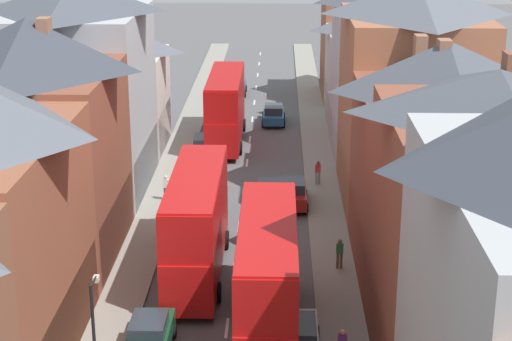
{
  "coord_description": "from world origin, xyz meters",
  "views": [
    {
      "loc": [
        2.21,
        -15.76,
        18.58
      ],
      "look_at": [
        0.79,
        36.54,
        1.24
      ],
      "focal_mm": 60.0,
      "sensor_mm": 36.0,
      "label": 1
    }
  ],
  "objects_px": {
    "car_mid_black": "(271,195)",
    "car_mid_white": "(205,146)",
    "double_decker_bus_mid_street": "(225,107)",
    "car_near_silver": "(292,193)",
    "pedestrian_far_right": "(318,171)",
    "pedestrian_mid_right": "(340,252)",
    "double_decker_bus_far_approaching": "(196,223)",
    "street_lamp": "(95,341)",
    "car_parked_left_a": "(150,335)",
    "car_parked_right_a": "(298,338)",
    "double_decker_bus_lead": "(267,277)",
    "pedestrian_far_left": "(166,187)",
    "car_parked_left_b": "(274,114)",
    "car_near_blue": "(236,86)"
  },
  "relations": [
    {
      "from": "car_near_silver",
      "to": "car_mid_black",
      "type": "height_order",
      "value": "car_near_silver"
    },
    {
      "from": "double_decker_bus_mid_street",
      "to": "pedestrian_mid_right",
      "type": "bearing_deg",
      "value": -72.57
    },
    {
      "from": "double_decker_bus_far_approaching",
      "to": "pedestrian_far_right",
      "type": "bearing_deg",
      "value": 64.08
    },
    {
      "from": "double_decker_bus_mid_street",
      "to": "car_parked_right_a",
      "type": "xyz_separation_m",
      "value": [
        4.91,
        -31.23,
        -2.0
      ]
    },
    {
      "from": "street_lamp",
      "to": "pedestrian_far_right",
      "type": "bearing_deg",
      "value": 70.85
    },
    {
      "from": "car_parked_left_a",
      "to": "car_mid_black",
      "type": "height_order",
      "value": "car_mid_black"
    },
    {
      "from": "double_decker_bus_mid_street",
      "to": "car_parked_right_a",
      "type": "height_order",
      "value": "double_decker_bus_mid_street"
    },
    {
      "from": "car_parked_right_a",
      "to": "pedestrian_far_left",
      "type": "bearing_deg",
      "value": 113.3
    },
    {
      "from": "car_near_blue",
      "to": "car_mid_white",
      "type": "bearing_deg",
      "value": -93.78
    },
    {
      "from": "car_mid_white",
      "to": "pedestrian_mid_right",
      "type": "relative_size",
      "value": 2.75
    },
    {
      "from": "car_parked_right_a",
      "to": "car_mid_white",
      "type": "relative_size",
      "value": 0.98
    },
    {
      "from": "double_decker_bus_mid_street",
      "to": "car_near_silver",
      "type": "height_order",
      "value": "double_decker_bus_mid_street"
    },
    {
      "from": "car_near_blue",
      "to": "pedestrian_far_right",
      "type": "bearing_deg",
      "value": -75.71
    },
    {
      "from": "pedestrian_mid_right",
      "to": "car_near_silver",
      "type": "bearing_deg",
      "value": 103.74
    },
    {
      "from": "car_mid_black",
      "to": "car_parked_left_b",
      "type": "bearing_deg",
      "value": 90.0
    },
    {
      "from": "car_mid_white",
      "to": "pedestrian_far_right",
      "type": "height_order",
      "value": "pedestrian_far_right"
    },
    {
      "from": "car_parked_left_b",
      "to": "street_lamp",
      "type": "xyz_separation_m",
      "value": [
        -6.05,
        -41.63,
        2.44
      ]
    },
    {
      "from": "double_decker_bus_far_approaching",
      "to": "car_parked_right_a",
      "type": "xyz_separation_m",
      "value": [
        4.91,
        -7.76,
        -2.0
      ]
    },
    {
      "from": "car_parked_left_a",
      "to": "car_parked_right_a",
      "type": "distance_m",
      "value": 6.2
    },
    {
      "from": "car_mid_white",
      "to": "pedestrian_far_left",
      "type": "xyz_separation_m",
      "value": [
        -1.6,
        -9.54,
        0.23
      ]
    },
    {
      "from": "car_parked_left_a",
      "to": "car_parked_right_a",
      "type": "height_order",
      "value": "car_parked_left_a"
    },
    {
      "from": "car_parked_right_a",
      "to": "car_parked_left_b",
      "type": "bearing_deg",
      "value": 92.02
    },
    {
      "from": "pedestrian_far_right",
      "to": "pedestrian_far_left",
      "type": "bearing_deg",
      "value": -161.05
    },
    {
      "from": "double_decker_bus_mid_street",
      "to": "double_decker_bus_far_approaching",
      "type": "height_order",
      "value": "same"
    },
    {
      "from": "double_decker_bus_far_approaching",
      "to": "pedestrian_far_right",
      "type": "height_order",
      "value": "double_decker_bus_far_approaching"
    },
    {
      "from": "car_parked_left_b",
      "to": "car_mid_black",
      "type": "bearing_deg",
      "value": -90.0
    },
    {
      "from": "double_decker_bus_far_approaching",
      "to": "street_lamp",
      "type": "xyz_separation_m",
      "value": [
        -2.44,
        -12.47,
        0.43
      ]
    },
    {
      "from": "car_near_silver",
      "to": "pedestrian_far_left",
      "type": "bearing_deg",
      "value": 176.52
    },
    {
      "from": "double_decker_bus_mid_street",
      "to": "car_parked_right_a",
      "type": "bearing_deg",
      "value": -81.07
    },
    {
      "from": "double_decker_bus_mid_street",
      "to": "car_mid_black",
      "type": "distance_m",
      "value": 14.51
    },
    {
      "from": "car_near_silver",
      "to": "car_mid_black",
      "type": "distance_m",
      "value": 1.34
    },
    {
      "from": "car_parked_left_a",
      "to": "car_parked_left_b",
      "type": "relative_size",
      "value": 0.94
    },
    {
      "from": "car_mid_black",
      "to": "car_mid_white",
      "type": "relative_size",
      "value": 0.9
    },
    {
      "from": "car_parked_left_a",
      "to": "car_parked_left_b",
      "type": "xyz_separation_m",
      "value": [
        4.9,
        36.86,
        -0.03
      ]
    },
    {
      "from": "car_mid_black",
      "to": "car_parked_left_b",
      "type": "distance_m",
      "value": 19.61
    },
    {
      "from": "double_decker_bus_mid_street",
      "to": "car_mid_black",
      "type": "relative_size",
      "value": 2.71
    },
    {
      "from": "double_decker_bus_mid_street",
      "to": "car_parked_left_a",
      "type": "height_order",
      "value": "double_decker_bus_mid_street"
    },
    {
      "from": "car_parked_left_a",
      "to": "car_mid_white",
      "type": "distance_m",
      "value": 27.59
    },
    {
      "from": "double_decker_bus_far_approaching",
      "to": "pedestrian_far_right",
      "type": "relative_size",
      "value": 6.71
    },
    {
      "from": "car_parked_right_a",
      "to": "pedestrian_mid_right",
      "type": "distance_m",
      "value": 8.66
    },
    {
      "from": "pedestrian_far_right",
      "to": "car_parked_left_b",
      "type": "bearing_deg",
      "value": 100.96
    },
    {
      "from": "car_parked_right_a",
      "to": "double_decker_bus_lead",
      "type": "bearing_deg",
      "value": 128.62
    },
    {
      "from": "double_decker_bus_far_approaching",
      "to": "car_near_blue",
      "type": "relative_size",
      "value": 2.78
    },
    {
      "from": "double_decker_bus_lead",
      "to": "car_near_silver",
      "type": "height_order",
      "value": "double_decker_bus_lead"
    },
    {
      "from": "double_decker_bus_lead",
      "to": "double_decker_bus_far_approaching",
      "type": "bearing_deg",
      "value": 120.45
    },
    {
      "from": "double_decker_bus_lead",
      "to": "pedestrian_mid_right",
      "type": "xyz_separation_m",
      "value": [
        3.58,
        6.72,
        -1.78
      ]
    },
    {
      "from": "double_decker_bus_far_approaching",
      "to": "car_parked_left_a",
      "type": "height_order",
      "value": "double_decker_bus_far_approaching"
    },
    {
      "from": "double_decker_bus_lead",
      "to": "double_decker_bus_far_approaching",
      "type": "xyz_separation_m",
      "value": [
        -3.6,
        6.12,
        0.0
      ]
    },
    {
      "from": "double_decker_bus_lead",
      "to": "double_decker_bus_far_approaching",
      "type": "height_order",
      "value": "same"
    },
    {
      "from": "double_decker_bus_far_approaching",
      "to": "car_parked_right_a",
      "type": "relative_size",
      "value": 2.49
    }
  ]
}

